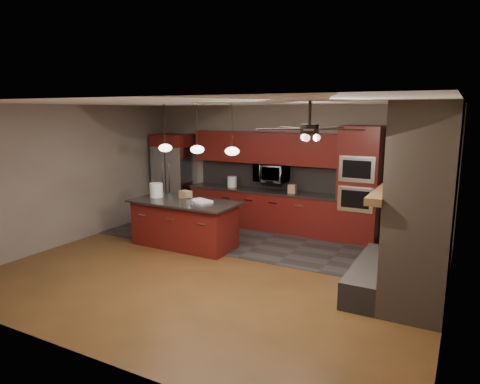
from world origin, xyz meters
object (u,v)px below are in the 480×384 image
Objects in this scene: oven_tower at (359,185)px; white_bucket at (156,190)px; paint_can at (188,202)px; cardboard_box at (186,194)px; microwave at (272,173)px; kitchen_island at (184,223)px; refrigerator at (174,176)px; counter_box at (292,189)px; paint_tray at (200,201)px; counter_bucket at (232,182)px.

white_bucket is at bearing -153.30° from oven_tower.
paint_can is 0.70× the size of cardboard_box.
microwave is 2.61m from white_bucket.
oven_tower reaches higher than microwave.
white_bucket reaches higher than kitchen_island.
cardboard_box reaches higher than kitchen_island.
refrigerator is 3.16m from counter_box.
oven_tower is at bearing -1.38° from counter_box.
refrigerator reaches higher than paint_tray.
paint_tray is at bearing -126.70° from counter_box.
refrigerator is 1.63m from counter_bucket.
white_bucket reaches higher than counter_bucket.
cardboard_box is 1.67m from counter_bucket.
oven_tower is 9.47× the size of counter_bucket.
counter_box is (1.54, -0.05, -0.03)m from counter_bucket.
oven_tower is 4.60m from refrigerator.
microwave is at bearing 2.88° from counter_bucket.
microwave is 1.03m from counter_bucket.
white_bucket is 2.02m from counter_bucket.
paint_can is 2.16m from counter_bucket.
microwave is at bearing 166.48° from counter_box.
oven_tower is at bearing 38.04° from paint_can.
kitchen_island is 5.07× the size of paint_tray.
cardboard_box is 1.25× the size of counter_box.
refrigerator is at bearing 131.73° from kitchen_island.
microwave is at bearing 178.34° from oven_tower.
counter_bucket is at bearing 90.47° from kitchen_island.
oven_tower is at bearing 0.92° from refrigerator.
paint_tray is (-2.64, -1.86, -0.25)m from oven_tower.
kitchen_island is at bearing -146.97° from oven_tower.
counter_box is at bearing -10.44° from microwave.
white_bucket is (-3.72, -1.87, -0.13)m from oven_tower.
microwave is at bearing 47.89° from white_bucket.
counter_bucket is at bearing 99.43° from cardboard_box.
counter_bucket is at bearing -177.12° from microwave.
cardboard_box is at bearing -95.70° from counter_bucket.
counter_box is (3.16, 0.03, -0.06)m from refrigerator.
refrigerator is at bearing -179.08° from oven_tower.
white_bucket reaches higher than counter_box.
oven_tower is at bearing -1.66° from microwave.
kitchen_island is at bearing -46.16° from cardboard_box.
white_bucket is 0.62m from cardboard_box.
kitchen_island is (-1.00, -1.99, -0.83)m from microwave.
oven_tower is 5.50× the size of paint_tray.
white_bucket is 1.55× the size of counter_box.
refrigerator is at bearing 116.04° from white_bucket.
oven_tower is 3.25× the size of microwave.
cardboard_box is at bearing 177.45° from paint_tray.
oven_tower is 2.97m from counter_bucket.
white_bucket is 1.02m from paint_can.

